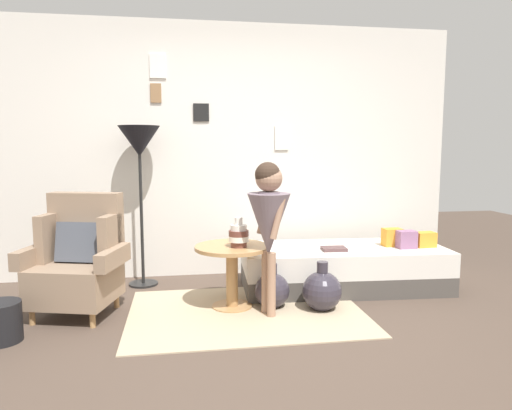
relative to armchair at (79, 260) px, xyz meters
name	(u,v)px	position (x,y,z in m)	size (l,w,h in m)	color
ground_plane	(256,347)	(1.31, -0.89, -0.44)	(12.00, 12.00, 0.00)	#4C3D33
gallery_wall	(227,151)	(1.31, 1.06, 0.86)	(4.80, 0.12, 2.60)	silver
rug	(246,312)	(1.33, -0.22, -0.43)	(1.89, 1.37, 0.01)	tan
armchair	(79,260)	(0.00, 0.00, 0.00)	(0.86, 0.73, 0.97)	tan
daybed	(343,268)	(2.34, 0.31, -0.24)	(1.94, 0.90, 0.40)	#4C4742
pillow_head	(425,239)	(3.11, 0.20, 0.03)	(0.18, 0.12, 0.14)	orange
pillow_mid	(406,240)	(2.90, 0.17, 0.04)	(0.17, 0.12, 0.17)	gray
pillow_back	(392,237)	(2.82, 0.29, 0.05)	(0.18, 0.12, 0.17)	orange
side_table	(232,263)	(1.23, -0.07, -0.05)	(0.62, 0.62, 0.53)	tan
vase_striped	(239,235)	(1.29, -0.13, 0.19)	(0.16, 0.16, 0.24)	brown
floor_lamp	(139,148)	(0.44, 0.72, 0.90)	(0.39, 0.39, 1.54)	black
person_child	(269,217)	(1.50, -0.30, 0.36)	(0.34, 0.34, 1.23)	#A37A60
book_on_daybed	(334,249)	(2.20, 0.18, -0.02)	(0.22, 0.16, 0.03)	brown
demijohn_near	(272,290)	(1.57, -0.13, -0.29)	(0.29, 0.29, 0.38)	#332D38
demijohn_far	(322,291)	(1.96, -0.26, -0.27)	(0.33, 0.33, 0.41)	#332D38
magazine_basket	(1,322)	(-0.43, -0.52, -0.30)	(0.28, 0.28, 0.28)	black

